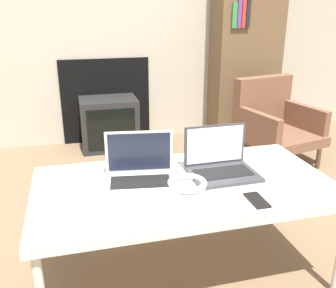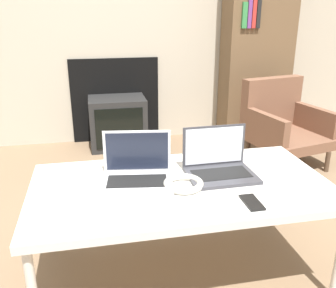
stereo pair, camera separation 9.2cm
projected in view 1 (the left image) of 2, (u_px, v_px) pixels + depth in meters
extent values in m
plane|color=#7A6047|center=(190.00, 285.00, 1.74)|extent=(14.00, 14.00, 0.00)
cube|color=black|center=(106.00, 101.00, 3.50)|extent=(0.82, 0.03, 0.78)
cube|color=silver|center=(185.00, 187.00, 1.67)|extent=(1.32, 0.69, 0.04)
cylinder|color=silver|center=(49.00, 216.00, 1.89)|extent=(0.04, 0.04, 0.44)
cylinder|color=silver|center=(271.00, 188.00, 2.18)|extent=(0.04, 0.04, 0.44)
cube|color=silver|center=(141.00, 183.00, 1.65)|extent=(0.34, 0.28, 0.02)
cube|color=black|center=(141.00, 182.00, 1.64)|extent=(0.28, 0.17, 0.00)
cube|color=silver|center=(139.00, 152.00, 1.72)|extent=(0.31, 0.05, 0.20)
cube|color=black|center=(139.00, 152.00, 1.71)|extent=(0.28, 0.04, 0.18)
cube|color=#38383D|center=(223.00, 174.00, 1.74)|extent=(0.31, 0.24, 0.02)
cube|color=black|center=(223.00, 172.00, 1.74)|extent=(0.26, 0.13, 0.00)
cube|color=#38383D|center=(215.00, 144.00, 1.80)|extent=(0.31, 0.01, 0.20)
cube|color=white|center=(215.00, 145.00, 1.80)|extent=(0.28, 0.01, 0.18)
torus|color=beige|center=(187.00, 183.00, 1.63)|extent=(0.18, 0.18, 0.03)
cube|color=black|center=(257.00, 200.00, 1.51)|extent=(0.06, 0.13, 0.01)
cube|color=black|center=(109.00, 123.00, 3.38)|extent=(0.50, 0.37, 0.46)
cube|color=black|center=(112.00, 129.00, 3.20)|extent=(0.41, 0.01, 0.36)
cube|color=brown|center=(279.00, 137.00, 3.09)|extent=(0.66, 0.68, 0.08)
cube|color=brown|center=(262.00, 101.00, 3.21)|extent=(0.56, 0.22, 0.42)
cube|color=brown|center=(257.00, 124.00, 2.94)|extent=(0.17, 0.52, 0.20)
cube|color=brown|center=(303.00, 117.00, 3.15)|extent=(0.17, 0.52, 0.20)
cylinder|color=#4C3828|center=(267.00, 164.00, 2.86)|extent=(0.04, 0.04, 0.17)
cylinder|color=#4C3828|center=(318.00, 158.00, 2.97)|extent=(0.04, 0.04, 0.17)
cylinder|color=#4C3828|center=(240.00, 143.00, 3.30)|extent=(0.04, 0.04, 0.17)
cylinder|color=#4C3828|center=(286.00, 139.00, 3.41)|extent=(0.04, 0.04, 0.17)
cube|color=brown|center=(247.00, 38.00, 3.47)|extent=(0.62, 0.30, 1.90)
cube|color=#337F42|center=(234.00, 15.00, 3.20)|extent=(0.04, 0.02, 0.21)
cube|color=#6B387F|center=(239.00, 14.00, 3.21)|extent=(0.03, 0.02, 0.24)
cube|color=#B22D28|center=(244.00, 13.00, 3.22)|extent=(0.03, 0.02, 0.24)
cube|color=black|center=(248.00, 13.00, 3.23)|extent=(0.03, 0.02, 0.25)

